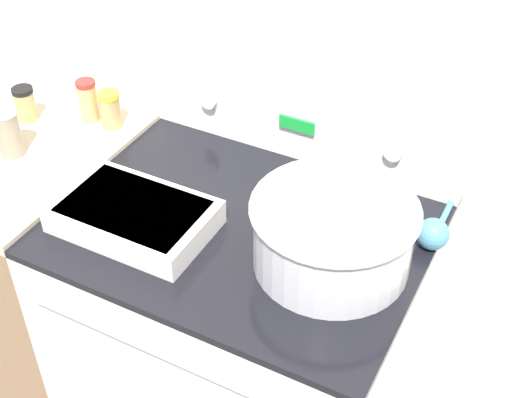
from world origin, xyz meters
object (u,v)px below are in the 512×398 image
(spice_jar_red_cap, at_px, (88,101))
(casserole_dish, at_px, (134,215))
(spice_jar_white_cap, at_px, (8,132))
(spice_jar_black_cap, at_px, (25,104))
(mixing_bowl, at_px, (333,232))
(spice_jar_yellow_cap, at_px, (110,109))
(ladle, at_px, (435,230))

(spice_jar_red_cap, bearing_deg, casserole_dish, -39.95)
(spice_jar_white_cap, xyz_separation_m, spice_jar_black_cap, (-0.07, 0.14, -0.02))
(mixing_bowl, xyz_separation_m, spice_jar_red_cap, (-0.76, 0.19, -0.01))
(mixing_bowl, bearing_deg, spice_jar_black_cap, 172.56)
(mixing_bowl, xyz_separation_m, spice_jar_yellow_cap, (-0.69, 0.19, -0.02))
(ladle, distance_m, spice_jar_black_cap, 1.07)
(mixing_bowl, xyz_separation_m, spice_jar_white_cap, (-0.83, -0.02, -0.01))
(casserole_dish, bearing_deg, spice_jar_red_cap, 140.05)
(mixing_bowl, bearing_deg, ladle, 43.86)
(casserole_dish, relative_size, spice_jar_red_cap, 2.94)
(spice_jar_yellow_cap, distance_m, spice_jar_red_cap, 0.07)
(mixing_bowl, bearing_deg, casserole_dish, -167.45)
(mixing_bowl, bearing_deg, spice_jar_white_cap, -178.69)
(ladle, bearing_deg, spice_jar_red_cap, 177.98)
(mixing_bowl, height_order, spice_jar_yellow_cap, mixing_bowl)
(spice_jar_yellow_cap, bearing_deg, casserole_dish, -46.42)
(casserole_dish, height_order, spice_jar_yellow_cap, spice_jar_yellow_cap)
(casserole_dish, height_order, spice_jar_white_cap, spice_jar_white_cap)
(ladle, relative_size, spice_jar_black_cap, 3.11)
(casserole_dish, distance_m, spice_jar_black_cap, 0.53)
(casserole_dish, bearing_deg, mixing_bowl, 12.55)
(ladle, height_order, spice_jar_red_cap, spice_jar_red_cap)
(spice_jar_white_cap, bearing_deg, spice_jar_red_cap, 71.44)
(spice_jar_yellow_cap, relative_size, spice_jar_red_cap, 0.86)
(spice_jar_red_cap, xyz_separation_m, spice_jar_white_cap, (-0.07, -0.21, 0.01))
(casserole_dish, bearing_deg, ladle, 23.42)
(spice_jar_white_cap, bearing_deg, casserole_dish, -10.18)
(casserole_dish, relative_size, ladle, 1.16)
(mixing_bowl, relative_size, casserole_dish, 1.01)
(mixing_bowl, distance_m, spice_jar_red_cap, 0.78)
(spice_jar_black_cap, bearing_deg, ladle, 2.24)
(spice_jar_red_cap, bearing_deg, spice_jar_yellow_cap, 1.85)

